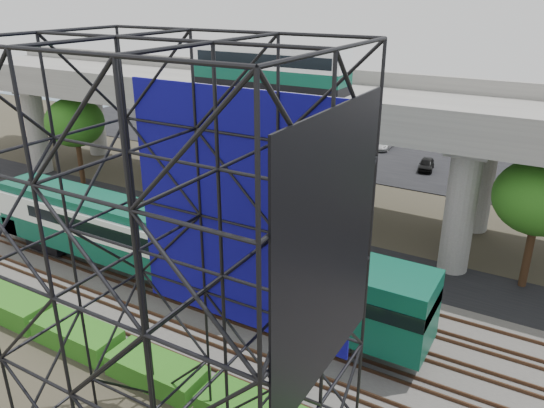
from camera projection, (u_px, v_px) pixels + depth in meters
The scene contains 13 objects.
ground at pixel (199, 325), 27.41m from camera, with size 140.00×140.00×0.00m, color #474233.
ballast_bed at pixel (221, 305), 28.98m from camera, with size 90.00×12.00×0.20m, color slate.
service_road at pixel (294, 245), 35.82m from camera, with size 90.00×5.00×0.08m, color black.
parking_lot at pixel (400, 157), 54.67m from camera, with size 90.00×18.00×0.08m, color black.
harbor_water at pixel (449, 116), 72.32m from camera, with size 140.00×40.00×0.03m, color #466273.
rail_tracks at pixel (221, 302), 28.91m from camera, with size 90.00×9.52×0.16m.
commuter_train at pixel (152, 240), 30.11m from camera, with size 29.30×3.06×4.30m.
overpass at pixel (327, 110), 37.33m from camera, with size 80.00×12.00×12.40m.
scaffold_tower at pixel (182, 309), 15.43m from camera, with size 9.36×6.36×15.00m.
hedge_strip at pixel (157, 370), 23.28m from camera, with size 34.60×1.80×1.20m.
trees at pixel (275, 138), 40.45m from camera, with size 40.94×16.94×7.69m.
suv at pixel (207, 212), 39.27m from camera, with size 2.31×5.01×1.39m, color black.
parked_cars at pixel (408, 153), 53.64m from camera, with size 35.06×9.46×1.32m.
Camera 1 is at (14.81, -18.05, 16.11)m, focal length 35.00 mm.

